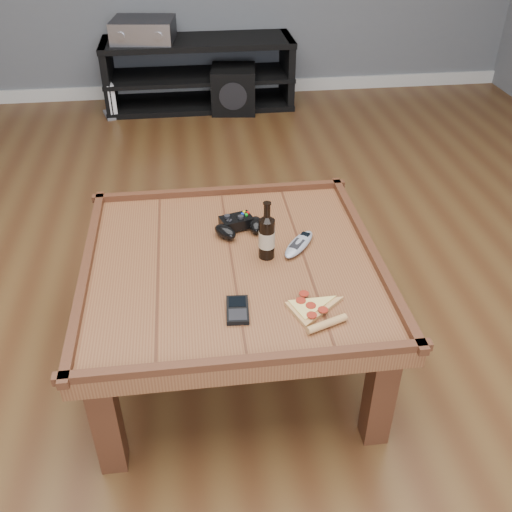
{
  "coord_description": "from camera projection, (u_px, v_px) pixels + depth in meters",
  "views": [
    {
      "loc": [
        -0.12,
        -1.58,
        1.58
      ],
      "look_at": [
        0.07,
        -0.08,
        0.52
      ],
      "focal_mm": 40.0,
      "sensor_mm": 36.0,
      "label": 1
    }
  ],
  "objects": [
    {
      "name": "ground",
      "position": [
        235.0,
        356.0,
        2.2
      ],
      "size": [
        6.0,
        6.0,
        0.0
      ],
      "primitive_type": "plane",
      "color": "#4B2B15",
      "rests_on": "ground"
    },
    {
      "name": "baseboard",
      "position": [
        199.0,
        89.0,
        4.6
      ],
      "size": [
        5.0,
        0.02,
        0.1
      ],
      "primitive_type": "cube",
      "color": "silver",
      "rests_on": "ground"
    },
    {
      "name": "coffee_table",
      "position": [
        232.0,
        275.0,
        1.97
      ],
      "size": [
        1.03,
        1.03,
        0.48
      ],
      "color": "brown",
      "rests_on": "ground"
    },
    {
      "name": "media_console",
      "position": [
        199.0,
        74.0,
        4.29
      ],
      "size": [
        1.4,
        0.45,
        0.5
      ],
      "color": "black",
      "rests_on": "ground"
    },
    {
      "name": "beer_bottle",
      "position": [
        267.0,
        236.0,
        1.92
      ],
      "size": [
        0.06,
        0.06,
        0.21
      ],
      "color": "black",
      "rests_on": "coffee_table"
    },
    {
      "name": "game_controller",
      "position": [
        239.0,
        225.0,
        2.08
      ],
      "size": [
        0.2,
        0.16,
        0.05
      ],
      "rotation": [
        0.0,
        0.0,
        0.29
      ],
      "color": "black",
      "rests_on": "coffee_table"
    },
    {
      "name": "pizza_slice",
      "position": [
        313.0,
        310.0,
        1.72
      ],
      "size": [
        0.22,
        0.27,
        0.02
      ],
      "rotation": [
        0.0,
        0.0,
        0.36
      ],
      "color": "tan",
      "rests_on": "coffee_table"
    },
    {
      "name": "smartphone",
      "position": [
        238.0,
        310.0,
        1.72
      ],
      "size": [
        0.08,
        0.13,
        0.02
      ],
      "rotation": [
        0.0,
        0.0,
        -0.07
      ],
      "color": "black",
      "rests_on": "coffee_table"
    },
    {
      "name": "remote_control",
      "position": [
        299.0,
        244.0,
        2.0
      ],
      "size": [
        0.16,
        0.19,
        0.03
      ],
      "rotation": [
        0.0,
        0.0,
        -0.63
      ],
      "color": "#90949C",
      "rests_on": "coffee_table"
    },
    {
      "name": "av_receiver",
      "position": [
        143.0,
        30.0,
        4.06
      ],
      "size": [
        0.47,
        0.41,
        0.15
      ],
      "rotation": [
        0.0,
        0.0,
        -0.13
      ],
      "color": "black",
      "rests_on": "media_console"
    },
    {
      "name": "subwoofer",
      "position": [
        234.0,
        89.0,
        4.26
      ],
      "size": [
        0.36,
        0.36,
        0.32
      ],
      "rotation": [
        0.0,
        0.0,
        -0.12
      ],
      "color": "black",
      "rests_on": "ground"
    },
    {
      "name": "game_console",
      "position": [
        111.0,
        101.0,
        4.19
      ],
      "size": [
        0.16,
        0.22,
        0.25
      ],
      "rotation": [
        0.0,
        0.0,
        0.27
      ],
      "color": "slate",
      "rests_on": "ground"
    }
  ]
}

